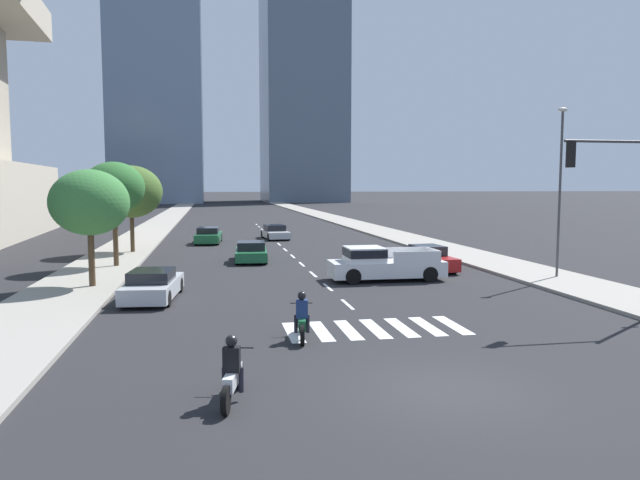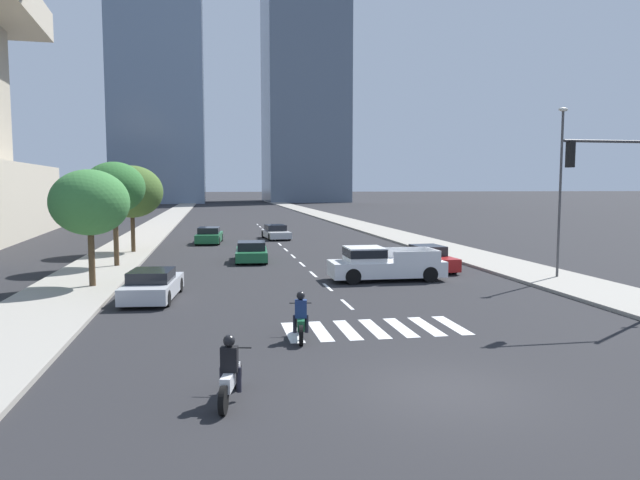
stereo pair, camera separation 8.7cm
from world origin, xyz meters
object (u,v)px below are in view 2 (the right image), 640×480
sedan_silver_4 (276,232)px  street_tree_nearest (90,203)px  motorcycle_trailing (301,320)px  sedan_red_3 (429,259)px  street_lamp_east (561,181)px  motorcycle_lead (230,375)px  traffic_signal_near (627,190)px  street_tree_second (114,188)px  sedan_silver_2 (153,285)px  pickup_truck (381,264)px  sedan_green_0 (251,252)px  street_tree_third (132,192)px  sedan_green_1 (209,236)px

sedan_silver_4 → street_tree_nearest: bearing=-30.1°
motorcycle_trailing → sedan_red_3: 16.08m
sedan_red_3 → street_tree_nearest: 17.69m
motorcycle_trailing → street_tree_nearest: street_tree_nearest is taller
street_lamp_east → motorcycle_lead: bearing=-140.0°
motorcycle_lead → street_tree_nearest: 16.53m
motorcycle_trailing → traffic_signal_near: 12.36m
sedan_red_3 → street_tree_second: 17.99m
sedan_silver_2 → sedan_silver_4: (7.83, 26.42, -0.02)m
pickup_truck → sedan_green_0: 10.25m
motorcycle_trailing → street_tree_third: size_ratio=0.36×
pickup_truck → sedan_green_0: size_ratio=1.26×
motorcycle_lead → sedan_silver_2: motorcycle_lead is taller
sedan_red_3 → pickup_truck: bearing=-53.3°
sedan_red_3 → street_tree_third: 20.64m
street_tree_second → sedan_silver_2: bearing=-73.4°
street_lamp_east → street_tree_nearest: 22.30m
motorcycle_lead → pickup_truck: 17.01m
sedan_green_0 → sedan_silver_4: bearing=-8.1°
sedan_silver_2 → street_tree_second: street_tree_second is taller
motorcycle_trailing → street_lamp_east: (14.23, 9.00, 4.32)m
motorcycle_lead → sedan_red_3: bearing=-19.8°
sedan_silver_2 → street_tree_second: size_ratio=0.82×
sedan_green_1 → street_tree_third: street_tree_third is taller
motorcycle_trailing → street_tree_third: bearing=26.0°
traffic_signal_near → sedan_silver_2: bearing=-20.6°
motorcycle_trailing → traffic_signal_near: (11.69, 0.94, 3.92)m
sedan_red_3 → sedan_silver_4: (-6.37, 20.42, -0.05)m
street_tree_nearest → motorcycle_lead: bearing=-69.2°
sedan_red_3 → street_lamp_east: size_ratio=0.54×
sedan_green_0 → sedan_silver_4: 15.26m
motorcycle_lead → traffic_signal_near: size_ratio=0.34×
street_tree_nearest → street_tree_second: size_ratio=0.90×
sedan_red_3 → street_lamp_east: 7.91m
sedan_red_3 → traffic_signal_near: (2.58, -12.31, 3.88)m
sedan_silver_2 → sedan_green_1: bearing=0.4°
sedan_silver_2 → street_tree_second: 11.01m
sedan_red_3 → traffic_signal_near: traffic_signal_near is taller
motorcycle_lead → traffic_signal_near: traffic_signal_near is taller
pickup_truck → street_lamp_east: street_lamp_east is taller
pickup_truck → sedan_silver_2: (-10.59, -3.03, -0.23)m
pickup_truck → sedan_green_1: 22.17m
street_tree_nearest → pickup_truck: bearing=0.0°
street_lamp_east → sedan_red_3: bearing=140.2°
sedan_green_0 → sedan_silver_2: bearing=160.9°
pickup_truck → sedan_red_3: bearing=-140.1°
sedan_silver_4 → street_tree_nearest: (-10.76, -23.39, 3.34)m
pickup_truck → sedan_silver_4: bearing=-82.8°
street_lamp_east → sedan_green_0: bearing=146.2°
sedan_green_0 → street_tree_third: street_tree_third is taller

